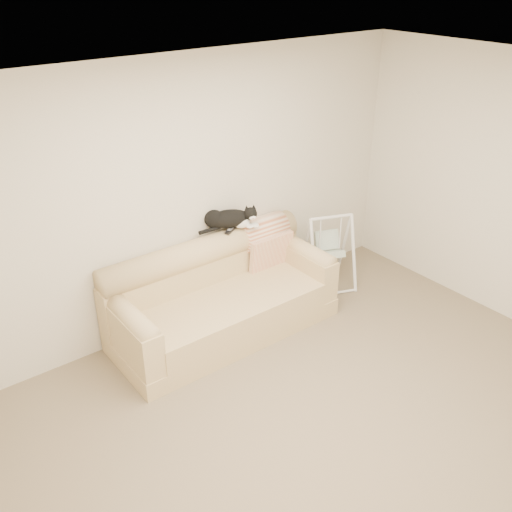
% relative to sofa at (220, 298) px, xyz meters
% --- Properties ---
extents(ground_plane, '(5.00, 5.00, 0.00)m').
position_rel_sofa_xyz_m(ground_plane, '(-0.05, -1.62, -0.35)').
color(ground_plane, '#706350').
rests_on(ground_plane, ground).
extents(room_shell, '(5.04, 4.04, 2.60)m').
position_rel_sofa_xyz_m(room_shell, '(-0.05, -1.62, 1.18)').
color(room_shell, silver).
rests_on(room_shell, ground).
extents(sofa, '(2.20, 0.93, 0.90)m').
position_rel_sofa_xyz_m(sofa, '(0.00, 0.00, 0.00)').
color(sofa, tan).
rests_on(sofa, ground).
extents(remote_a, '(0.18, 0.13, 0.03)m').
position_rel_sofa_xyz_m(remote_a, '(0.31, 0.23, 0.56)').
color(remote_a, black).
rests_on(remote_a, sofa).
extents(remote_b, '(0.17, 0.14, 0.02)m').
position_rel_sofa_xyz_m(remote_b, '(0.51, 0.20, 0.56)').
color(remote_b, black).
rests_on(remote_b, sofa).
extents(tuxedo_cat, '(0.60, 0.41, 0.24)m').
position_rel_sofa_xyz_m(tuxedo_cat, '(0.31, 0.27, 0.66)').
color(tuxedo_cat, black).
rests_on(tuxedo_cat, sofa).
extents(throw_blanket, '(0.52, 0.38, 0.58)m').
position_rel_sofa_xyz_m(throw_blanket, '(0.71, 0.23, 0.37)').
color(throw_blanket, '#C86E43').
rests_on(throw_blanket, sofa).
extents(baby_swing, '(0.67, 0.69, 0.84)m').
position_rel_sofa_xyz_m(baby_swing, '(1.45, -0.01, 0.07)').
color(baby_swing, white).
rests_on(baby_swing, ground).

